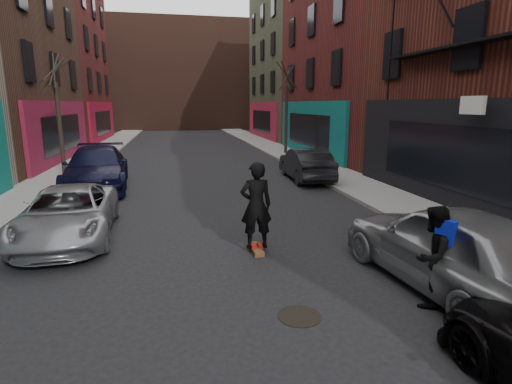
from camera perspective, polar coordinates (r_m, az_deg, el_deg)
name	(u,v)px	position (r m, az deg, el deg)	size (l,w,h in m)	color
sidewalk_left	(105,148)	(32.40, -20.73, 5.87)	(2.50, 84.00, 0.13)	gray
sidewalk_right	(266,145)	(32.83, 1.48, 6.74)	(2.50, 84.00, 0.13)	gray
buildings_right	(482,3)	(23.51, 29.62, 22.39)	(12.00, 56.00, 16.00)	#45291D
building_far	(180,77)	(57.95, -10.84, 15.87)	(40.00, 10.00, 14.00)	#47281E
tree_left_far	(57,103)	(20.47, -26.50, 11.32)	(2.00, 2.00, 6.50)	black
tree_right_far	(286,101)	(26.84, 4.37, 12.85)	(2.00, 2.00, 6.80)	black
parked_left_far	(68,214)	(11.06, -25.27, -2.82)	(2.14, 4.64, 1.29)	#999CA1
parked_left_end	(97,168)	(17.18, -21.80, 3.18)	(2.31, 5.69, 1.65)	black
parked_right_far	(451,246)	(8.11, 26.11, -6.99)	(1.91, 4.75, 1.62)	gray
parked_right_end	(306,164)	(17.97, 7.13, 3.97)	(1.50, 4.31, 1.42)	black
skateboard	(256,249)	(9.31, 0.02, -8.17)	(0.22, 0.80, 0.10)	brown
skateboarder	(256,205)	(9.00, 0.02, -1.93)	(0.73, 0.48, 1.99)	black
pedestrian	(433,256)	(7.29, 23.91, -8.36)	(1.04, 0.96, 1.73)	black
manhole	(299,316)	(6.74, 6.23, -17.20)	(0.70, 0.70, 0.01)	black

